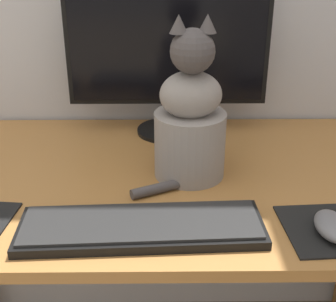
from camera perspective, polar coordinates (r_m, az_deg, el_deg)
desk at (r=1.14m, az=-0.49°, el=-7.10°), size 1.34×0.69×0.73m
monitor at (r=1.24m, az=-0.03°, el=12.03°), size 0.53×0.17×0.41m
keyboard at (r=0.89m, az=-3.23°, el=-9.18°), size 0.46×0.16×0.02m
mousepad_right at (r=0.95m, az=19.76°, el=-8.93°), size 0.20×0.18×0.00m
computer_mouse_right at (r=0.92m, az=19.43°, el=-8.62°), size 0.06×0.10×0.04m
cat at (r=1.03m, az=2.73°, el=3.83°), size 0.22×0.21×0.36m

